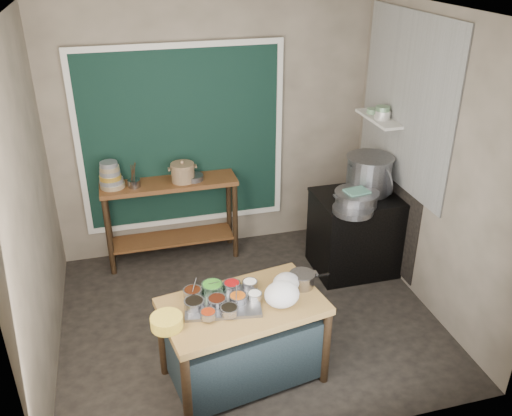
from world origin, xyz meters
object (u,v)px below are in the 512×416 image
object	(u,v)px
prep_table	(243,341)
utensil_cup	(134,183)
back_counter	(172,220)
yellow_basin	(167,322)
saucepan	(302,280)
stock_pot	(369,174)
condiment_tray	(222,302)
ceramic_crock	(183,173)
steamer	(356,199)
stove_block	(357,234)

from	to	relation	value
prep_table	utensil_cup	size ratio (longest dim) A/B	9.33
back_counter	yellow_basin	bearing A→B (deg)	-97.54
saucepan	stock_pot	world-z (taller)	stock_pot
condiment_tray	ceramic_crock	size ratio (longest dim) A/B	2.17
back_counter	utensil_cup	world-z (taller)	utensil_cup
condiment_tray	steamer	bearing A→B (deg)	33.88
back_counter	stove_block	distance (m)	2.04
yellow_basin	saucepan	bearing A→B (deg)	11.83
prep_table	back_counter	bearing A→B (deg)	89.17
ceramic_crock	steamer	distance (m)	1.84
stove_block	utensil_cup	distance (m)	2.43
stove_block	steamer	xyz separation A→B (m)	(-0.14, -0.19, 0.53)
utensil_cup	saucepan	bearing A→B (deg)	-57.45
yellow_basin	saucepan	world-z (taller)	saucepan
stove_block	saucepan	world-z (taller)	saucepan
stove_block	prep_table	bearing A→B (deg)	-140.63
prep_table	yellow_basin	size ratio (longest dim) A/B	5.26
stove_block	utensil_cup	world-z (taller)	utensil_cup
prep_table	ceramic_crock	bearing A→B (deg)	84.98
prep_table	back_counter	xyz separation A→B (m)	(-0.32, 2.03, 0.10)
yellow_basin	utensil_cup	size ratio (longest dim) A/B	1.77
back_counter	ceramic_crock	xyz separation A→B (m)	(0.15, -0.03, 0.57)
back_counter	steamer	size ratio (longest dim) A/B	3.21
yellow_basin	stock_pot	bearing A→B (deg)	33.33
back_counter	prep_table	bearing A→B (deg)	-81.16
stove_block	yellow_basin	size ratio (longest dim) A/B	3.79
prep_table	stove_block	world-z (taller)	stove_block
back_counter	ceramic_crock	distance (m)	0.59
condiment_tray	yellow_basin	size ratio (longest dim) A/B	2.44
utensil_cup	stock_pot	xyz separation A→B (m)	(2.38, -0.60, 0.09)
saucepan	steamer	bearing A→B (deg)	46.17
saucepan	ceramic_crock	xyz separation A→B (m)	(-0.68, 1.90, 0.23)
prep_table	saucepan	bearing A→B (deg)	1.79
condiment_tray	ceramic_crock	xyz separation A→B (m)	(-0.01, 1.96, 0.28)
condiment_tray	saucepan	world-z (taller)	saucepan
utensil_cup	ceramic_crock	xyz separation A→B (m)	(0.52, 0.02, 0.05)
condiment_tray	stove_block	bearing A→B (deg)	35.94
stock_pot	steamer	size ratio (longest dim) A/B	1.12
condiment_tray	back_counter	bearing A→B (deg)	94.70
prep_table	condiment_tray	xyz separation A→B (m)	(-0.15, 0.04, 0.39)
ceramic_crock	stock_pot	distance (m)	1.96
stove_block	stock_pot	bearing A→B (deg)	36.06
stove_block	condiment_tray	bearing A→B (deg)	-144.06
back_counter	stock_pot	bearing A→B (deg)	-17.76
yellow_basin	ceramic_crock	size ratio (longest dim) A/B	0.89
prep_table	back_counter	distance (m)	2.06
back_counter	yellow_basin	xyz separation A→B (m)	(-0.29, -2.16, 0.32)
condiment_tray	steamer	distance (m)	1.93
stock_pot	saucepan	bearing A→B (deg)	-132.66
condiment_tray	yellow_basin	world-z (taller)	yellow_basin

